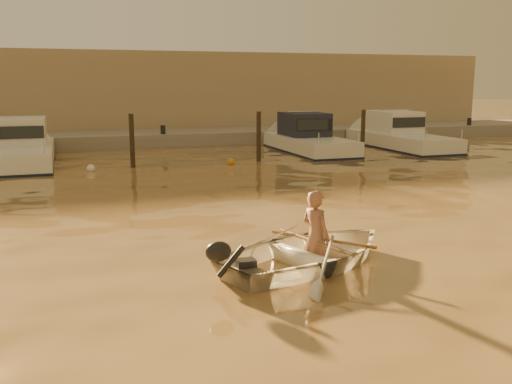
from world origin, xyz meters
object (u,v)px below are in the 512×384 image
object	(u,v)px
moored_boat_2	(22,148)
waterfront_building	(108,95)
moored_boat_4	(309,138)
dinghy	(311,251)
moored_boat_5	(401,135)
person	(316,236)

from	to	relation	value
moored_boat_2	waterfront_building	size ratio (longest dim) A/B	0.17
moored_boat_4	waterfront_building	bearing A→B (deg)	126.01
dinghy	moored_boat_2	distance (m)	16.05
moored_boat_2	moored_boat_4	xyz separation A→B (m)	(12.17, 0.00, 0.00)
moored_boat_2	moored_boat_5	bearing A→B (deg)	0.00
moored_boat_2	moored_boat_4	bearing A→B (deg)	0.00
dinghy	waterfront_building	xyz separation A→B (m)	(-1.34, 26.07, 2.15)
person	moored_boat_2	bearing A→B (deg)	-1.26
moored_boat_5	moored_boat_4	bearing A→B (deg)	180.00
moored_boat_5	dinghy	bearing A→B (deg)	-127.26
person	waterfront_building	size ratio (longest dim) A/B	0.04
moored_boat_5	person	bearing A→B (deg)	-127.10
person	moored_boat_5	distance (m)	18.85
waterfront_building	person	bearing A→B (deg)	-86.84
dinghy	moored_boat_4	distance (m)	16.48
dinghy	person	xyz separation A→B (m)	(0.09, 0.04, 0.26)
moored_boat_2	moored_boat_4	distance (m)	12.17
dinghy	moored_boat_2	size ratio (longest dim) A/B	0.47
moored_boat_4	dinghy	bearing A→B (deg)	-113.82
moored_boat_2	dinghy	bearing A→B (deg)	-69.90
dinghy	person	world-z (taller)	person
moored_boat_4	moored_boat_2	bearing A→B (deg)	180.00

